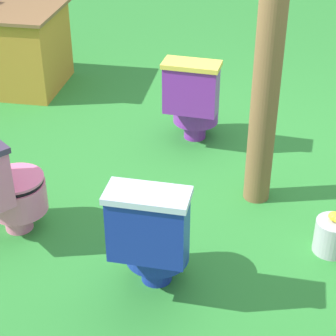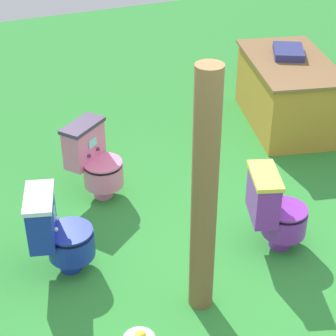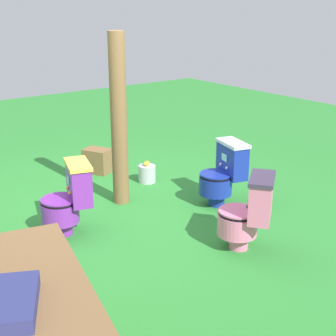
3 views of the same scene
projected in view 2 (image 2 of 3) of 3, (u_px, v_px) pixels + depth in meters
name	position (u px, v px, depth m)	size (l,w,h in m)	color
ground	(224.00, 282.00, 4.65)	(14.00, 14.00, 0.00)	#2D8433
toilet_blue	(58.00, 232.00, 4.58)	(0.52, 0.58, 0.73)	#192D9E
toilet_purple	(275.00, 210.00, 4.82)	(0.53, 0.59, 0.73)	purple
toilet_pink	(95.00, 160.00, 5.47)	(0.64, 0.62, 0.73)	pink
vendor_table	(287.00, 92.00, 6.67)	(1.62, 1.17, 0.85)	#B7842D
wooden_post	(204.00, 198.00, 3.95)	(0.18, 0.18, 1.91)	brown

